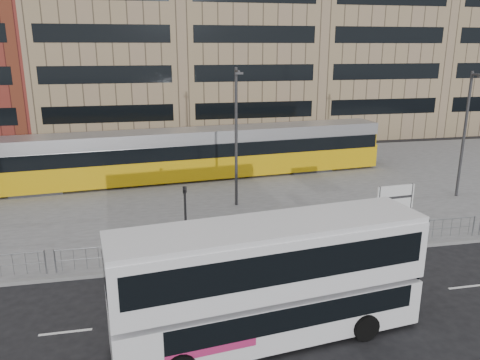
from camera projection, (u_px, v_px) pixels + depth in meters
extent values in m
plane|color=black|center=(300.00, 258.00, 22.13)|extent=(120.00, 120.00, 0.00)
cube|color=slate|center=(246.00, 186.00, 33.40)|extent=(64.00, 24.00, 0.15)
cube|color=gray|center=(300.00, 257.00, 22.15)|extent=(64.00, 0.25, 0.17)
cube|color=#90785C|center=(109.00, 33.00, 49.17)|extent=(14.00, 16.00, 22.00)
cube|color=#90785C|center=(239.00, 25.00, 51.63)|extent=(14.00, 16.00, 24.00)
cube|color=#90785C|center=(356.00, 39.00, 54.77)|extent=(14.00, 16.00, 21.00)
cube|color=#90785C|center=(462.00, 31.00, 57.23)|extent=(14.00, 16.00, 23.00)
cylinder|color=gray|center=(337.00, 228.00, 22.66)|extent=(32.00, 0.05, 0.05)
cylinder|color=gray|center=(336.00, 237.00, 22.80)|extent=(32.00, 0.04, 0.04)
cube|color=white|center=(357.00, 299.00, 18.55)|extent=(62.00, 0.12, 0.01)
cube|color=white|center=(269.00, 311.00, 15.87)|extent=(10.70, 3.76, 1.62)
cube|color=white|center=(270.00, 257.00, 15.33)|extent=(10.70, 3.76, 2.00)
cube|color=white|center=(271.00, 228.00, 15.04)|extent=(10.69, 3.66, 0.29)
cube|color=black|center=(282.00, 299.00, 15.92)|extent=(8.82, 3.55, 0.81)
cube|color=black|center=(270.00, 252.00, 15.27)|extent=(10.14, 3.72, 1.05)
cube|color=#BE2664|center=(201.00, 326.00, 15.14)|extent=(3.15, 2.81, 0.48)
cylinder|color=black|center=(366.00, 327.00, 15.87)|extent=(0.98, 0.41, 0.95)
cylinder|color=black|center=(330.00, 293.00, 18.08)|extent=(0.98, 0.41, 0.95)
cylinder|color=black|center=(166.00, 324.00, 16.07)|extent=(0.98, 0.41, 0.95)
cube|color=#D09E0B|center=(182.00, 165.00, 34.63)|extent=(31.34, 5.95, 1.78)
cube|color=black|center=(182.00, 149.00, 34.30)|extent=(30.90, 5.94, 1.00)
cube|color=#B0B0B5|center=(181.00, 136.00, 34.04)|extent=(31.32, 5.71, 0.89)
cube|color=#D09E0B|center=(360.00, 144.00, 38.69)|extent=(1.57, 2.63, 2.90)
cylinder|color=#2D2D30|center=(182.00, 154.00, 34.40)|extent=(2.90, 2.90, 3.34)
cube|color=#2D2D30|center=(305.00, 165.00, 37.71)|extent=(3.60, 3.11, 0.56)
cube|color=#2D2D30|center=(38.00, 187.00, 31.99)|extent=(3.60, 3.11, 0.56)
cylinder|color=#2D2D30|center=(378.00, 210.00, 24.52)|extent=(0.11, 0.11, 2.52)
cylinder|color=#2D2D30|center=(410.00, 206.00, 25.07)|extent=(0.11, 0.11, 2.52)
cube|color=white|center=(395.00, 197.00, 24.63)|extent=(2.19, 0.28, 1.32)
cylinder|color=#2D2D30|center=(355.00, 238.00, 23.14)|extent=(0.06, 0.06, 0.79)
cube|color=#0B9FA8|center=(356.00, 229.00, 23.01)|extent=(0.77, 0.28, 1.18)
cube|color=white|center=(356.00, 229.00, 22.98)|extent=(0.47, 0.15, 0.49)
imported|color=black|center=(210.00, 234.00, 22.54)|extent=(0.58, 0.69, 1.62)
cylinder|color=#2D2D30|center=(186.00, 218.00, 22.68)|extent=(0.12, 0.12, 3.00)
imported|color=#2D2D30|center=(185.00, 196.00, 22.38)|extent=(0.23, 0.25, 1.00)
cylinder|color=#2D2D30|center=(236.00, 139.00, 28.04)|extent=(0.18, 0.18, 8.37)
cylinder|color=#2D2D30|center=(237.00, 71.00, 26.57)|extent=(0.14, 0.90, 0.14)
cube|color=#2D2D30|center=(239.00, 73.00, 26.17)|extent=(0.45, 0.20, 0.12)
cylinder|color=#2D2D30|center=(464.00, 136.00, 29.84)|extent=(0.18, 0.18, 8.07)
cylinder|color=#2D2D30|center=(477.00, 75.00, 28.41)|extent=(0.14, 0.90, 0.14)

